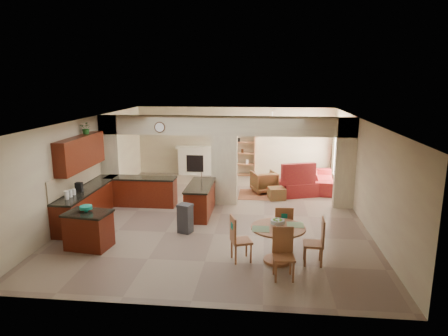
# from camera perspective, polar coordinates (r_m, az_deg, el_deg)

# --- Properties ---
(floor) EXTENTS (10.00, 10.00, 0.00)m
(floor) POSITION_cam_1_polar(r_m,az_deg,el_deg) (11.93, -0.44, -6.54)
(floor) COLOR #816D59
(floor) RESTS_ON ground
(ceiling) EXTENTS (10.00, 10.00, 0.00)m
(ceiling) POSITION_cam_1_polar(r_m,az_deg,el_deg) (11.32, -0.46, 6.97)
(ceiling) COLOR white
(ceiling) RESTS_ON wall_back
(wall_back) EXTENTS (8.00, 0.00, 8.00)m
(wall_back) POSITION_cam_1_polar(r_m,az_deg,el_deg) (16.44, 1.48, 3.81)
(wall_back) COLOR beige
(wall_back) RESTS_ON floor
(wall_front) EXTENTS (8.00, 0.00, 8.00)m
(wall_front) POSITION_cam_1_polar(r_m,az_deg,el_deg) (6.80, -5.16, -9.12)
(wall_front) COLOR beige
(wall_front) RESTS_ON floor
(wall_left) EXTENTS (0.00, 10.00, 10.00)m
(wall_left) POSITION_cam_1_polar(r_m,az_deg,el_deg) (12.62, -18.81, 0.44)
(wall_left) COLOR beige
(wall_left) RESTS_ON floor
(wall_right) EXTENTS (0.00, 10.00, 10.00)m
(wall_right) POSITION_cam_1_polar(r_m,az_deg,el_deg) (11.80, 19.23, -0.40)
(wall_right) COLOR beige
(wall_right) RESTS_ON floor
(partition_left_pier) EXTENTS (0.60, 0.25, 2.80)m
(partition_left_pier) POSITION_cam_1_polar(r_m,az_deg,el_deg) (13.40, -15.89, 1.32)
(partition_left_pier) COLOR beige
(partition_left_pier) RESTS_ON floor
(partition_center_pier) EXTENTS (0.80, 0.25, 2.20)m
(partition_center_pier) POSITION_cam_1_polar(r_m,az_deg,el_deg) (12.58, 0.05, -0.31)
(partition_center_pier) COLOR beige
(partition_center_pier) RESTS_ON floor
(partition_right_pier) EXTENTS (0.60, 0.25, 2.80)m
(partition_right_pier) POSITION_cam_1_polar(r_m,az_deg,el_deg) (12.69, 16.91, 0.64)
(partition_right_pier) COLOR beige
(partition_right_pier) RESTS_ON floor
(partition_header) EXTENTS (8.00, 0.25, 0.60)m
(partition_header) POSITION_cam_1_polar(r_m,az_deg,el_deg) (12.34, 0.06, 6.04)
(partition_header) COLOR beige
(partition_header) RESTS_ON partition_center_pier
(kitchen_counter) EXTENTS (2.52, 3.29, 1.48)m
(kitchen_counter) POSITION_cam_1_polar(r_m,az_deg,el_deg) (12.33, -15.85, -4.12)
(kitchen_counter) COLOR #400F07
(kitchen_counter) RESTS_ON floor
(upper_cabinets) EXTENTS (0.35, 2.40, 0.90)m
(upper_cabinets) POSITION_cam_1_polar(r_m,az_deg,el_deg) (11.74, -19.80, 2.09)
(upper_cabinets) COLOR #400F07
(upper_cabinets) RESTS_ON wall_left
(peninsula) EXTENTS (0.70, 1.85, 0.91)m
(peninsula) POSITION_cam_1_polar(r_m,az_deg,el_deg) (11.76, -3.42, -4.51)
(peninsula) COLOR #400F07
(peninsula) RESTS_ON floor
(wall_clock) EXTENTS (0.34, 0.03, 0.34)m
(wall_clock) POSITION_cam_1_polar(r_m,az_deg,el_deg) (12.56, -9.17, 5.76)
(wall_clock) COLOR #4C2C19
(wall_clock) RESTS_ON partition_header
(rug) EXTENTS (1.60, 1.30, 0.01)m
(rug) POSITION_cam_1_polar(r_m,az_deg,el_deg) (13.86, 5.47, -3.82)
(rug) COLOR brown
(rug) RESTS_ON floor
(fireplace) EXTENTS (1.60, 0.35, 1.20)m
(fireplace) POSITION_cam_1_polar(r_m,az_deg,el_deg) (16.61, -4.09, 1.12)
(fireplace) COLOR silver
(fireplace) RESTS_ON floor
(shelving_unit) EXTENTS (1.00, 0.32, 1.80)m
(shelving_unit) POSITION_cam_1_polar(r_m,az_deg,el_deg) (16.32, 2.64, 1.96)
(shelving_unit) COLOR brown
(shelving_unit) RESTS_ON floor
(window_a) EXTENTS (0.02, 0.90, 1.90)m
(window_a) POSITION_cam_1_polar(r_m,az_deg,el_deg) (14.04, 16.96, 0.91)
(window_a) COLOR white
(window_a) RESTS_ON wall_right
(window_b) EXTENTS (0.02, 0.90, 1.90)m
(window_b) POSITION_cam_1_polar(r_m,az_deg,el_deg) (15.68, 15.81, 2.16)
(window_b) COLOR white
(window_b) RESTS_ON wall_right
(glazed_door) EXTENTS (0.02, 0.70, 2.10)m
(glazed_door) POSITION_cam_1_polar(r_m,az_deg,el_deg) (14.88, 16.32, 1.01)
(glazed_door) COLOR white
(glazed_door) RESTS_ON wall_right
(drape_a_left) EXTENTS (0.10, 0.28, 2.30)m
(drape_a_left) POSITION_cam_1_polar(r_m,az_deg,el_deg) (13.45, 17.27, 0.40)
(drape_a_left) COLOR #41201A
(drape_a_left) RESTS_ON wall_right
(drape_a_right) EXTENTS (0.10, 0.28, 2.30)m
(drape_a_right) POSITION_cam_1_polar(r_m,az_deg,el_deg) (14.61, 16.38, 1.39)
(drape_a_right) COLOR #41201A
(drape_a_right) RESTS_ON wall_right
(drape_b_left) EXTENTS (0.10, 0.28, 2.30)m
(drape_b_left) POSITION_cam_1_polar(r_m,az_deg,el_deg) (15.09, 16.04, 1.76)
(drape_b_left) COLOR #41201A
(drape_b_left) RESTS_ON wall_right
(drape_b_right) EXTENTS (0.10, 0.28, 2.30)m
(drape_b_right) POSITION_cam_1_polar(r_m,az_deg,el_deg) (16.25, 15.32, 2.55)
(drape_b_right) COLOR #41201A
(drape_b_right) RESTS_ON wall_right
(ceiling_fan) EXTENTS (1.00, 1.00, 0.10)m
(ceiling_fan) POSITION_cam_1_polar(r_m,az_deg,el_deg) (14.27, 6.94, 7.08)
(ceiling_fan) COLOR white
(ceiling_fan) RESTS_ON ceiling
(kitchen_island) EXTENTS (1.10, 0.85, 0.88)m
(kitchen_island) POSITION_cam_1_polar(r_m,az_deg,el_deg) (10.01, -18.76, -8.37)
(kitchen_island) COLOR #400F07
(kitchen_island) RESTS_ON floor
(teal_bowl) EXTENTS (0.29, 0.29, 0.14)m
(teal_bowl) POSITION_cam_1_polar(r_m,az_deg,el_deg) (9.91, -19.10, -5.51)
(teal_bowl) COLOR #149079
(teal_bowl) RESTS_ON kitchen_island
(trash_can) EXTENTS (0.41, 0.38, 0.71)m
(trash_can) POSITION_cam_1_polar(r_m,az_deg,el_deg) (10.47, -5.56, -7.33)
(trash_can) COLOR #2D2D2F
(trash_can) RESTS_ON floor
(dining_table) EXTENTS (1.18, 1.18, 0.80)m
(dining_table) POSITION_cam_1_polar(r_m,az_deg,el_deg) (8.85, 7.70, -10.01)
(dining_table) COLOR brown
(dining_table) RESTS_ON floor
(fruit_bowl) EXTENTS (0.30, 0.30, 0.16)m
(fruit_bowl) POSITION_cam_1_polar(r_m,az_deg,el_deg) (8.77, 7.66, -7.72)
(fruit_bowl) COLOR #60A924
(fruit_bowl) RESTS_ON dining_table
(sofa) EXTENTS (2.51, 1.13, 0.71)m
(sofa) POSITION_cam_1_polar(r_m,az_deg,el_deg) (14.98, 13.60, -1.49)
(sofa) COLOR maroon
(sofa) RESTS_ON floor
(chaise) EXTENTS (1.44, 1.30, 0.47)m
(chaise) POSITION_cam_1_polar(r_m,az_deg,el_deg) (14.00, 10.37, -2.83)
(chaise) COLOR maroon
(chaise) RESTS_ON floor
(armchair) EXTENTS (1.04, 1.05, 0.75)m
(armchair) POSITION_cam_1_polar(r_m,az_deg,el_deg) (14.11, 5.76, -1.98)
(armchair) COLOR maroon
(armchair) RESTS_ON floor
(ottoman) EXTENTS (0.63, 0.63, 0.39)m
(ottoman) POSITION_cam_1_polar(r_m,az_deg,el_deg) (13.40, 7.53, -3.61)
(ottoman) COLOR maroon
(ottoman) RESTS_ON floor
(plant) EXTENTS (0.36, 0.33, 0.35)m
(plant) POSITION_cam_1_polar(r_m,az_deg,el_deg) (12.06, -19.09, 5.42)
(plant) COLOR #165216
(plant) RESTS_ON upper_cabinets
(chair_north) EXTENTS (0.44, 0.45, 1.02)m
(chair_north) POSITION_cam_1_polar(r_m,az_deg,el_deg) (9.55, 8.48, -8.12)
(chair_north) COLOR brown
(chair_north) RESTS_ON floor
(chair_east) EXTENTS (0.44, 0.44, 1.02)m
(chair_east) POSITION_cam_1_polar(r_m,az_deg,el_deg) (8.88, 13.22, -9.96)
(chair_east) COLOR brown
(chair_east) RESTS_ON floor
(chair_south) EXTENTS (0.46, 0.46, 1.02)m
(chair_south) POSITION_cam_1_polar(r_m,az_deg,el_deg) (8.23, 8.46, -11.62)
(chair_south) COLOR brown
(chair_south) RESTS_ON floor
(chair_west) EXTENTS (0.54, 0.54, 1.02)m
(chair_west) POSITION_cam_1_polar(r_m,az_deg,el_deg) (8.81, 1.95, -9.82)
(chair_west) COLOR brown
(chair_west) RESTS_ON floor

